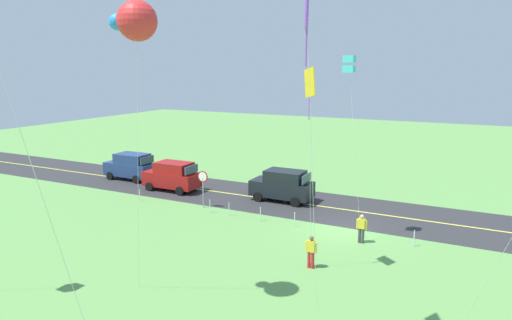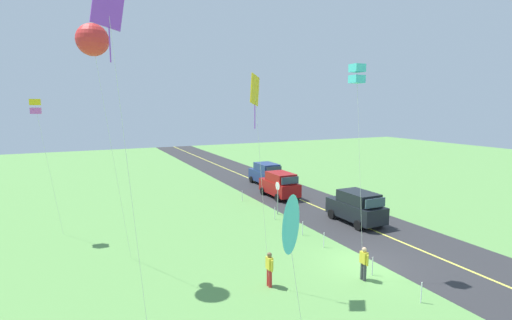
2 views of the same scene
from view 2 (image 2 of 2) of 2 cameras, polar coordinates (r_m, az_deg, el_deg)
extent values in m
cube|color=#60994C|center=(21.13, 16.34, -14.84)|extent=(120.00, 120.00, 0.10)
cube|color=#2D2D30|center=(23.81, 23.73, -12.40)|extent=(120.00, 7.00, 0.00)
cube|color=#E5E04C|center=(23.81, 23.73, -12.39)|extent=(120.00, 0.16, 0.00)
cube|color=black|center=(27.43, 14.76, -7.31)|extent=(4.40, 1.90, 1.10)
cube|color=black|center=(27.01, 15.18, -5.49)|extent=(2.73, 1.75, 0.80)
cube|color=#334756|center=(27.82, 13.72, -5.04)|extent=(0.10, 1.62, 0.64)
cube|color=#334756|center=(25.85, 17.52, -6.20)|extent=(0.10, 1.62, 0.60)
cylinder|color=black|center=(28.08, 11.33, -8.00)|extent=(0.68, 0.22, 0.68)
cylinder|color=black|center=(29.22, 14.34, -7.45)|extent=(0.68, 0.22, 0.68)
cylinder|color=black|center=(25.95, 15.15, -9.49)|extent=(0.68, 0.22, 0.68)
cylinder|color=black|center=(27.18, 18.23, -8.81)|extent=(0.68, 0.22, 0.68)
cube|color=navy|center=(39.08, 1.45, -2.42)|extent=(4.40, 1.90, 1.10)
cube|color=navy|center=(38.69, 1.62, -1.10)|extent=(2.73, 1.75, 0.80)
cube|color=#334756|center=(39.65, 0.91, -0.87)|extent=(0.10, 1.62, 0.64)
cube|color=#334756|center=(37.28, 2.75, -1.46)|extent=(0.10, 1.62, 0.60)
cylinder|color=black|center=(40.04, -0.69, -2.96)|extent=(0.68, 0.22, 0.68)
cylinder|color=black|center=(40.85, 1.73, -2.74)|extent=(0.68, 0.22, 0.68)
cylinder|color=black|center=(37.51, 1.14, -3.73)|extent=(0.68, 0.22, 0.68)
cylinder|color=black|center=(38.38, 3.68, -3.47)|extent=(0.68, 0.22, 0.68)
cube|color=maroon|center=(33.81, 3.53, -4.12)|extent=(4.40, 1.90, 1.10)
cube|color=maroon|center=(33.40, 3.75, -2.61)|extent=(2.73, 1.75, 0.80)
cube|color=#334756|center=(34.34, 2.87, -2.30)|extent=(0.10, 1.62, 0.64)
cube|color=#334756|center=(32.02, 5.16, -3.09)|extent=(0.10, 1.62, 0.60)
cylinder|color=black|center=(34.73, 1.00, -4.70)|extent=(0.68, 0.22, 0.68)
cylinder|color=black|center=(35.60, 3.75, -4.39)|extent=(0.68, 0.22, 0.68)
cylinder|color=black|center=(32.27, 3.27, -5.72)|extent=(0.68, 0.22, 0.68)
cylinder|color=black|center=(33.20, 6.16, -5.36)|extent=(0.68, 0.22, 0.68)
cylinder|color=gray|center=(28.49, 3.29, -6.13)|extent=(0.08, 0.08, 2.10)
cylinder|color=red|center=(28.23, 3.31, -3.92)|extent=(0.76, 0.04, 0.76)
cylinder|color=white|center=(28.22, 3.26, -3.92)|extent=(0.62, 0.01, 0.62)
cylinder|color=red|center=(17.81, 2.16, -17.40)|extent=(0.16, 0.16, 0.82)
cylinder|color=red|center=(17.96, 1.88, -17.17)|extent=(0.16, 0.16, 0.82)
cube|color=yellow|center=(17.60, 2.03, -15.26)|extent=(0.36, 0.22, 0.56)
cylinder|color=yellow|center=(17.42, 2.41, -15.69)|extent=(0.10, 0.10, 0.52)
cylinder|color=yellow|center=(17.81, 1.66, -15.13)|extent=(0.10, 0.10, 0.52)
sphere|color=brown|center=(17.45, 2.04, -14.08)|extent=(0.22, 0.22, 0.22)
cylinder|color=#3F3F47|center=(19.05, 16.05, -15.95)|extent=(0.16, 0.16, 0.82)
cylinder|color=#3F3F47|center=(19.17, 15.68, -15.78)|extent=(0.16, 0.16, 0.82)
cube|color=yellow|center=(18.84, 15.95, -13.95)|extent=(0.36, 0.22, 0.56)
cylinder|color=yellow|center=(18.70, 16.44, -14.31)|extent=(0.10, 0.10, 0.52)
cylinder|color=yellow|center=(19.03, 15.45, -13.86)|extent=(0.10, 0.10, 0.52)
sphere|color=#D8AD84|center=(18.70, 16.00, -12.84)|extent=(0.22, 0.22, 0.22)
cylinder|color=silver|center=(16.40, 0.97, -4.95)|extent=(0.02, 0.74, 8.75)
cube|color=yellow|center=(15.83, -0.18, 10.52)|extent=(0.81, 0.80, 1.34)
cylinder|color=purple|center=(15.82, -0.18, 7.26)|extent=(0.04, 0.04, 1.40)
cylinder|color=silver|center=(18.21, 15.40, -2.62)|extent=(1.07, 0.08, 9.56)
cube|color=#4CD8D8|center=(18.41, 15.00, 13.23)|extent=(0.56, 0.56, 0.36)
cube|color=#4CD8D8|center=(18.37, 14.94, 11.68)|extent=(0.56, 0.56, 0.36)
cylinder|color=silver|center=(19.64, -20.64, -0.02)|extent=(1.84, 1.37, 10.95)
sphere|color=red|center=(18.73, -23.42, 16.28)|extent=(1.40, 1.40, 1.40)
sphere|color=#2D8CE5|center=(19.62, -23.52, 15.88)|extent=(0.60, 0.60, 0.60)
cone|color=#4CD8D8|center=(7.09, 4.76, -9.55)|extent=(0.87, 0.92, 1.10)
cylinder|color=silver|center=(12.52, -18.37, -4.28)|extent=(0.40, 0.74, 10.99)
cube|color=purple|center=(12.72, -21.42, 20.74)|extent=(0.36, 1.07, 1.34)
cylinder|color=purple|center=(12.55, -21.19, 16.74)|extent=(0.04, 0.04, 1.40)
cylinder|color=silver|center=(26.32, -28.61, -1.72)|extent=(0.47, 0.94, 8.05)
cube|color=yellow|center=(25.80, -30.33, 7.54)|extent=(0.56, 0.56, 0.36)
cube|color=#D859BF|center=(25.81, -30.25, 6.43)|extent=(0.56, 0.56, 0.36)
cylinder|color=silver|center=(17.92, 23.63, -17.81)|extent=(0.05, 0.05, 0.90)
cylinder|color=silver|center=(19.72, 17.13, -15.02)|extent=(0.05, 0.05, 0.90)
cylinder|color=silver|center=(22.57, 10.19, -11.75)|extent=(0.05, 0.05, 0.90)
cylinder|color=silver|center=(24.35, 7.02, -10.17)|extent=(0.05, 0.05, 0.90)
cylinder|color=silver|center=(26.19, 4.36, -8.80)|extent=(0.05, 0.05, 0.90)
cylinder|color=silver|center=(27.40, 2.84, -8.02)|extent=(0.05, 0.05, 0.90)
cylinder|color=silver|center=(32.54, -2.09, -5.39)|extent=(0.05, 0.05, 0.90)
camera|label=1|loc=(14.13, -84.33, 5.87)|focal=32.23mm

